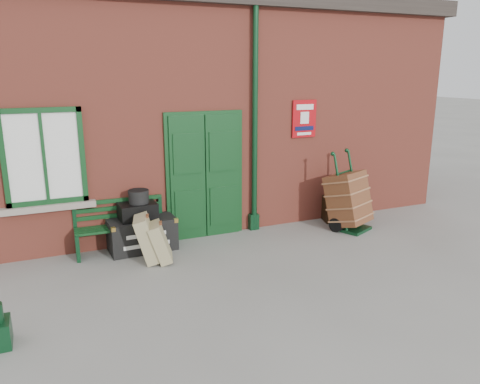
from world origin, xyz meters
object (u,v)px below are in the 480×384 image
bench (120,225)px  houdini_trunk (142,234)px  porter_trolley (348,200)px  dark_trunk (341,208)px

bench → houdini_trunk: size_ratio=1.36×
porter_trolley → dark_trunk: (0.18, 0.48, -0.32)m
porter_trolley → dark_trunk: porter_trolley is taller
houdini_trunk → dark_trunk: size_ratio=1.58×
bench → porter_trolley: (4.15, -0.55, 0.11)m
houdini_trunk → porter_trolley: bearing=-10.0°
houdini_trunk → bench: bearing=165.0°
bench → houdini_trunk: bearing=-10.2°
houdini_trunk → porter_trolley: 3.86m
bench → porter_trolley: 4.19m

